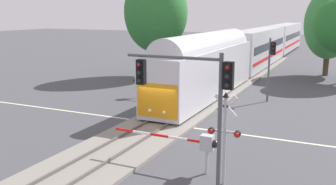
# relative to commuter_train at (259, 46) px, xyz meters

# --- Properties ---
(ground_plane) EXTENTS (220.00, 220.00, 0.00)m
(ground_plane) POSITION_rel_commuter_train_xyz_m (-0.00, -28.87, -2.74)
(ground_plane) COLOR #47474C
(road_centre_stripe) EXTENTS (44.00, 0.20, 0.01)m
(road_centre_stripe) POSITION_rel_commuter_train_xyz_m (-0.00, -28.87, -2.73)
(road_centre_stripe) COLOR beige
(road_centre_stripe) RESTS_ON ground
(railway_track) EXTENTS (4.40, 80.00, 0.32)m
(railway_track) POSITION_rel_commuter_train_xyz_m (-0.00, -28.87, -2.64)
(railway_track) COLOR gray
(railway_track) RESTS_ON ground
(commuter_train) EXTENTS (3.04, 63.39, 5.16)m
(commuter_train) POSITION_rel_commuter_train_xyz_m (0.00, 0.00, 0.00)
(commuter_train) COLOR silver
(commuter_train) RESTS_ON railway_track
(crossing_gate_near) EXTENTS (5.28, 0.40, 1.80)m
(crossing_gate_near) POSITION_rel_commuter_train_xyz_m (4.66, -35.05, -1.35)
(crossing_gate_near) COLOR #B7B7BC
(crossing_gate_near) RESTS_ON ground
(crossing_signal_mast) EXTENTS (1.36, 0.44, 3.97)m
(crossing_signal_mast) POSITION_rel_commuter_train_xyz_m (6.19, -35.81, -0.31)
(crossing_signal_mast) COLOR #B2B2B7
(crossing_signal_mast) RESTS_ON ground
(crossing_gate_far) EXTENTS (6.19, 0.40, 1.84)m
(crossing_gate_far) POSITION_rel_commuter_train_xyz_m (-4.46, -22.70, -1.30)
(crossing_gate_far) COLOR #B7B7BC
(crossing_gate_far) RESTS_ON ground
(traffic_signal_far_side) EXTENTS (0.53, 0.38, 5.11)m
(traffic_signal_far_side) POSITION_rel_commuter_train_xyz_m (5.07, -19.67, 0.69)
(traffic_signal_far_side) COLOR #4C4C51
(traffic_signal_far_side) RESTS_ON ground
(traffic_signal_near_right) EXTENTS (4.30, 0.38, 5.68)m
(traffic_signal_near_right) POSITION_rel_commuter_train_xyz_m (5.32, -37.22, 1.53)
(traffic_signal_near_right) COLOR #4C4C51
(traffic_signal_near_right) RESTS_ON ground
(oak_behind_train) EXTENTS (6.94, 6.94, 11.47)m
(oak_behind_train) POSITION_rel_commuter_train_xyz_m (-8.80, -12.31, 4.33)
(oak_behind_train) COLOR #4C3828
(oak_behind_train) RESTS_ON ground
(elm_centre_background) EXTENTS (5.42, 5.42, 9.77)m
(elm_centre_background) POSITION_rel_commuter_train_xyz_m (8.42, -3.59, 3.08)
(elm_centre_background) COLOR #4C3828
(elm_centre_background) RESTS_ON ground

